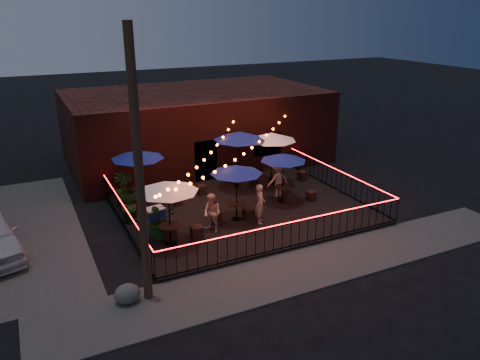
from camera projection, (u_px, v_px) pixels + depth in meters
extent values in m
plane|color=black|center=(264.00, 230.00, 18.60)|extent=(110.00, 110.00, 0.00)
cube|color=black|center=(242.00, 210.00, 20.26)|extent=(10.00, 8.00, 0.15)
cube|color=#423F3D|center=(310.00, 267.00, 15.85)|extent=(18.00, 2.50, 0.05)
cube|color=#39150F|center=(196.00, 126.00, 26.78)|extent=(14.00, 8.00, 4.00)
cube|color=black|center=(205.00, 162.00, 23.39)|extent=(1.20, 0.24, 2.20)
cube|color=black|center=(267.00, 144.00, 24.67)|extent=(1.60, 0.24, 1.20)
cylinder|color=#3A2917|center=(139.00, 174.00, 12.81)|extent=(0.26, 0.26, 8.00)
cube|color=black|center=(290.00, 246.00, 16.83)|extent=(10.00, 0.04, 0.04)
cube|color=black|center=(291.00, 223.00, 16.52)|extent=(10.00, 0.04, 0.04)
cube|color=red|center=(291.00, 222.00, 16.51)|extent=(10.00, 0.03, 0.02)
cube|color=black|center=(126.00, 229.00, 18.15)|extent=(0.04, 8.00, 0.04)
cube|color=black|center=(124.00, 207.00, 17.84)|extent=(0.04, 8.00, 0.04)
cube|color=red|center=(124.00, 206.00, 17.83)|extent=(0.03, 8.00, 0.02)
cube|color=black|center=(336.00, 189.00, 22.27)|extent=(0.04, 8.00, 0.04)
cube|color=black|center=(337.00, 170.00, 21.96)|extent=(0.04, 8.00, 0.04)
cube|color=red|center=(337.00, 170.00, 21.95)|extent=(0.03, 8.00, 0.02)
cylinder|color=black|center=(171.00, 244.00, 17.14)|extent=(0.44, 0.44, 0.03)
cylinder|color=black|center=(170.00, 235.00, 17.02)|extent=(0.06, 0.06, 0.72)
cylinder|color=black|center=(170.00, 226.00, 16.90)|extent=(0.80, 0.80, 0.04)
cylinder|color=black|center=(169.00, 214.00, 16.74)|extent=(0.04, 0.04, 2.39)
cone|color=white|center=(168.00, 187.00, 16.38)|extent=(2.55, 2.55, 0.35)
cylinder|color=black|center=(141.00, 204.00, 20.61)|extent=(0.45, 0.45, 0.03)
cylinder|color=black|center=(141.00, 197.00, 20.49)|extent=(0.06, 0.06, 0.74)
cylinder|color=black|center=(140.00, 189.00, 20.36)|extent=(0.83, 0.83, 0.04)
cylinder|color=black|center=(139.00, 178.00, 20.19)|extent=(0.05, 0.05, 2.48)
cone|color=navy|center=(137.00, 154.00, 19.82)|extent=(3.00, 3.00, 0.36)
cylinder|color=black|center=(236.00, 219.00, 19.19)|extent=(0.42, 0.42, 0.03)
cylinder|color=black|center=(236.00, 211.00, 19.07)|extent=(0.06, 0.06, 0.69)
cylinder|color=black|center=(236.00, 203.00, 18.95)|extent=(0.77, 0.77, 0.04)
cylinder|color=black|center=(236.00, 193.00, 18.80)|extent=(0.04, 0.04, 2.30)
cone|color=navy|center=(236.00, 169.00, 18.46)|extent=(2.76, 2.76, 0.34)
cylinder|color=black|center=(240.00, 186.00, 22.78)|extent=(0.50, 0.50, 0.03)
cylinder|color=black|center=(240.00, 178.00, 22.65)|extent=(0.07, 0.07, 0.81)
cylinder|color=black|center=(240.00, 170.00, 22.50)|extent=(0.90, 0.90, 0.05)
cylinder|color=black|center=(240.00, 160.00, 22.33)|extent=(0.05, 0.05, 2.71)
cone|color=navy|center=(240.00, 136.00, 21.92)|extent=(3.02, 3.02, 0.39)
cylinder|color=black|center=(282.00, 201.00, 20.99)|extent=(0.41, 0.41, 0.03)
cylinder|color=black|center=(282.00, 194.00, 20.88)|extent=(0.06, 0.06, 0.66)
cylinder|color=black|center=(282.00, 187.00, 20.76)|extent=(0.74, 0.74, 0.04)
cylinder|color=black|center=(283.00, 178.00, 20.62)|extent=(0.04, 0.04, 2.21)
cone|color=navy|center=(283.00, 157.00, 20.29)|extent=(2.51, 2.51, 0.32)
cylinder|color=black|center=(271.00, 183.00, 23.16)|extent=(0.47, 0.47, 0.03)
cylinder|color=black|center=(271.00, 176.00, 23.03)|extent=(0.06, 0.06, 0.77)
cylinder|color=black|center=(271.00, 168.00, 22.90)|extent=(0.85, 0.85, 0.04)
cylinder|color=black|center=(271.00, 159.00, 22.73)|extent=(0.05, 0.05, 2.56)
cone|color=white|center=(272.00, 136.00, 22.35)|extent=(2.35, 2.35, 0.37)
cube|color=black|center=(170.00, 235.00, 17.37)|extent=(0.45, 0.45, 0.45)
cube|color=black|center=(197.00, 233.00, 17.46)|extent=(0.46, 0.46, 0.51)
cube|color=black|center=(131.00, 211.00, 19.35)|extent=(0.47, 0.47, 0.50)
cube|color=black|center=(177.00, 201.00, 20.54)|extent=(0.42, 0.42, 0.41)
cube|color=black|center=(216.00, 217.00, 18.74)|extent=(0.49, 0.49, 0.51)
cube|color=black|center=(248.00, 214.00, 19.15)|extent=(0.38, 0.38, 0.45)
cube|color=black|center=(202.00, 190.00, 21.70)|extent=(0.42, 0.42, 0.45)
cube|color=black|center=(244.00, 184.00, 22.38)|extent=(0.41, 0.41, 0.46)
cube|color=black|center=(290.00, 198.00, 20.70)|extent=(0.45, 0.45, 0.50)
cube|color=black|center=(311.00, 196.00, 21.03)|extent=(0.41, 0.41, 0.42)
cube|color=black|center=(262.00, 182.00, 22.69)|extent=(0.42, 0.42, 0.48)
cube|color=black|center=(302.00, 176.00, 23.53)|extent=(0.45, 0.45, 0.46)
imported|color=#CBA88C|center=(260.00, 204.00, 18.64)|extent=(0.60, 0.70, 1.63)
imported|color=tan|center=(212.00, 213.00, 17.89)|extent=(0.84, 0.92, 1.53)
imported|color=tan|center=(278.00, 180.00, 21.32)|extent=(1.05, 0.61, 1.61)
imported|color=#183D0F|center=(159.00, 219.00, 17.49)|extent=(1.34, 1.18, 1.44)
imported|color=#1A3D12|center=(131.00, 207.00, 18.75)|extent=(0.86, 0.77, 1.29)
imported|color=#0D340D|center=(124.00, 188.00, 20.55)|extent=(0.83, 0.83, 1.44)
cube|color=#122AAF|center=(156.00, 220.00, 18.03)|extent=(0.76, 0.60, 0.91)
cube|color=silver|center=(155.00, 209.00, 17.87)|extent=(0.81, 0.65, 0.06)
ellipsoid|color=#494844|center=(127.00, 294.00, 13.83)|extent=(1.01, 0.93, 0.65)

